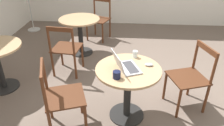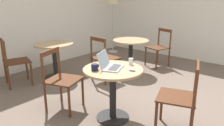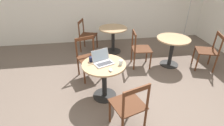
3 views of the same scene
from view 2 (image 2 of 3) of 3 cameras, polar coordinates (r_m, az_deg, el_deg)
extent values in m
plane|color=#66564C|center=(3.30, 10.19, -12.78)|extent=(16.00, 16.00, 0.00)
cube|color=white|center=(5.26, -21.84, 12.77)|extent=(9.40, 0.06, 2.70)
cube|color=white|center=(5.93, 27.17, 12.47)|extent=(0.06, 9.40, 2.70)
cylinder|color=black|center=(3.14, 0.22, -13.91)|extent=(0.46, 0.46, 0.02)
cylinder|color=black|center=(2.98, 0.23, -8.16)|extent=(0.09, 0.09, 0.67)
cylinder|color=tan|center=(2.85, 0.24, -1.74)|extent=(0.79, 0.79, 0.03)
cylinder|color=black|center=(4.97, 4.76, -2.08)|extent=(0.46, 0.46, 0.02)
cylinder|color=black|center=(4.87, 4.86, 1.79)|extent=(0.09, 0.09, 0.67)
cylinder|color=tan|center=(4.79, 4.96, 5.85)|extent=(0.79, 0.79, 0.03)
cylinder|color=black|center=(4.75, -14.37, -3.48)|extent=(0.46, 0.46, 0.02)
cylinder|color=black|center=(4.64, -14.68, 0.54)|extent=(0.09, 0.09, 0.67)
cylinder|color=tan|center=(4.56, -15.01, 4.79)|extent=(0.79, 0.79, 0.03)
cylinder|color=#562D19|center=(3.41, -7.64, -7.35)|extent=(0.04, 0.04, 0.45)
cylinder|color=#562D19|center=(3.11, -11.10, -10.09)|extent=(0.04, 0.04, 0.45)
cylinder|color=#562D19|center=(3.60, -13.24, -6.32)|extent=(0.04, 0.04, 0.45)
cylinder|color=#562D19|center=(3.31, -17.02, -8.74)|extent=(0.04, 0.04, 0.45)
cube|color=#492715|center=(3.26, -12.51, -4.29)|extent=(0.57, 0.57, 0.02)
cylinder|color=#562D19|center=(3.45, -13.74, 0.71)|extent=(0.04, 0.04, 0.42)
cylinder|color=#562D19|center=(3.15, -17.73, -1.17)|extent=(0.04, 0.04, 0.42)
cube|color=#562D19|center=(3.25, -15.89, 2.80)|extent=(0.41, 0.16, 0.07)
cylinder|color=#562D19|center=(2.73, 11.41, -14.18)|extent=(0.04, 0.04, 0.45)
cylinder|color=#562D19|center=(3.07, 12.79, -10.54)|extent=(0.04, 0.04, 0.45)
cylinder|color=#562D19|center=(2.70, 19.96, -15.23)|extent=(0.04, 0.04, 0.45)
cylinder|color=#562D19|center=(3.05, 20.28, -11.41)|extent=(0.04, 0.04, 0.45)
cube|color=#492715|center=(2.77, 16.51, -8.49)|extent=(0.56, 0.56, 0.02)
cylinder|color=#562D19|center=(2.50, 21.01, -6.22)|extent=(0.04, 0.04, 0.42)
cylinder|color=#562D19|center=(2.87, 21.20, -3.28)|extent=(0.04, 0.04, 0.42)
cube|color=#562D19|center=(2.63, 21.51, -1.04)|extent=(0.41, 0.16, 0.07)
cylinder|color=#562D19|center=(4.65, -1.51, -0.56)|extent=(0.04, 0.04, 0.45)
cylinder|color=#562D19|center=(4.38, 2.03, -1.66)|extent=(0.04, 0.04, 0.45)
cylinder|color=#562D19|center=(4.40, -5.27, -1.63)|extent=(0.04, 0.04, 0.45)
cylinder|color=#562D19|center=(4.12, -1.76, -2.88)|extent=(0.04, 0.04, 0.45)
cube|color=#492715|center=(4.32, -1.65, 1.33)|extent=(0.49, 0.49, 0.02)
cylinder|color=#562D19|center=(4.28, -5.43, 4.20)|extent=(0.04, 0.04, 0.42)
cylinder|color=#562D19|center=(3.99, -1.82, 3.34)|extent=(0.04, 0.04, 0.42)
cube|color=#562D19|center=(4.10, -3.73, 6.20)|extent=(0.06, 0.42, 0.07)
cylinder|color=#562D19|center=(5.12, 11.53, 0.73)|extent=(0.04, 0.04, 0.45)
cylinder|color=#562D19|center=(5.40, 8.74, 1.74)|extent=(0.04, 0.04, 0.45)
cylinder|color=#562D19|center=(5.38, 14.67, 1.32)|extent=(0.04, 0.04, 0.45)
cylinder|color=#562D19|center=(5.66, 11.85, 2.25)|extent=(0.04, 0.04, 0.45)
cube|color=#492715|center=(5.33, 11.85, 3.98)|extent=(0.57, 0.57, 0.02)
cylinder|color=#562D19|center=(5.28, 15.03, 6.12)|extent=(0.04, 0.04, 0.42)
cylinder|color=#562D19|center=(5.56, 12.13, 6.83)|extent=(0.04, 0.04, 0.42)
cube|color=#562D19|center=(5.39, 13.68, 8.34)|extent=(0.16, 0.41, 0.07)
cylinder|color=#562D19|center=(4.74, -21.34, -1.39)|extent=(0.04, 0.04, 0.45)
cylinder|color=#562D19|center=(4.37, -20.26, -2.77)|extent=(0.04, 0.04, 0.45)
cylinder|color=#562D19|center=(4.69, -26.04, -2.16)|extent=(0.04, 0.04, 0.45)
cylinder|color=#562D19|center=(4.32, -25.36, -3.62)|extent=(0.04, 0.04, 0.45)
cube|color=#492715|center=(4.46, -23.60, 0.41)|extent=(0.56, 0.56, 0.02)
cylinder|color=#562D19|center=(4.58, -26.77, 3.29)|extent=(0.04, 0.04, 0.42)
cylinder|color=#562D19|center=(4.19, -26.13, 2.27)|extent=(0.04, 0.04, 0.42)
cube|color=#562D19|center=(4.35, -26.77, 5.07)|extent=(0.15, 0.41, 0.07)
cylinder|color=#B7B7B7|center=(6.74, 0.18, 3.05)|extent=(0.31, 0.31, 0.02)
cylinder|color=#B7B7B7|center=(6.60, 0.19, 9.07)|extent=(0.02, 0.02, 1.43)
cylinder|color=beige|center=(6.54, 0.19, 16.21)|extent=(0.31, 0.31, 0.24)
cube|color=#B7B7BC|center=(2.84, 0.34, -1.29)|extent=(0.38, 0.32, 0.02)
cube|color=#38383D|center=(2.83, 0.73, -1.13)|extent=(0.30, 0.21, 0.00)
cube|color=#B7B7BC|center=(2.85, -2.26, 1.06)|extent=(0.33, 0.19, 0.20)
cube|color=#9EB2C6|center=(2.85, -2.17, 1.08)|extent=(0.30, 0.17, 0.18)
ellipsoid|color=#B7B7BC|center=(2.76, 5.28, -1.72)|extent=(0.06, 0.10, 0.03)
cylinder|color=#141938|center=(2.76, -4.56, -1.13)|extent=(0.09, 0.09, 0.09)
torus|color=#141938|center=(2.80, -3.77, -0.78)|extent=(0.05, 0.01, 0.05)
cylinder|color=silver|center=(3.00, 4.94, 0.40)|extent=(0.06, 0.06, 0.09)
camera|label=1|loc=(1.80, -59.03, 23.35)|focal=35.00mm
camera|label=3|loc=(2.15, 73.17, 23.32)|focal=28.00mm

